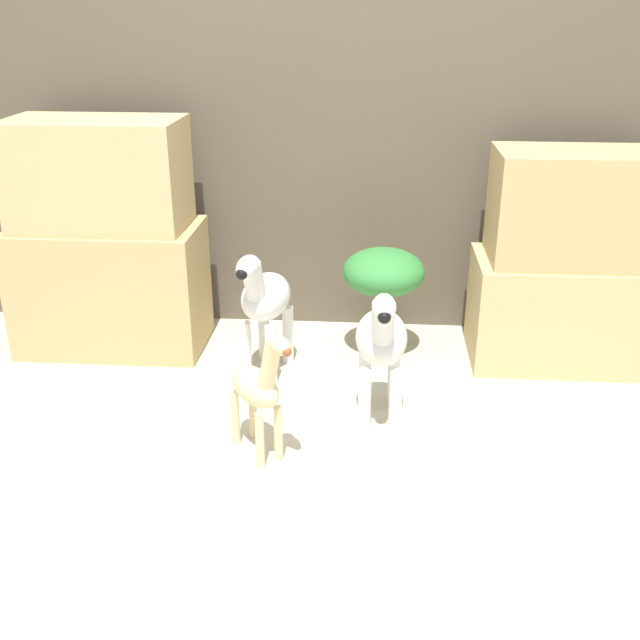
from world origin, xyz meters
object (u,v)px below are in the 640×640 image
(zebra_right, at_px, (381,342))
(zebra_left, at_px, (264,301))
(potted_palm_front, at_px, (383,276))
(giraffe_figurine, at_px, (258,387))

(zebra_right, height_order, zebra_left, same)
(zebra_left, relative_size, potted_palm_front, 1.16)
(zebra_right, relative_size, potted_palm_front, 1.16)
(giraffe_figurine, xyz_separation_m, potted_palm_front, (0.46, 0.91, 0.12))
(zebra_left, bearing_deg, potted_palm_front, 23.28)
(zebra_left, height_order, potted_palm_front, zebra_left)
(giraffe_figurine, bearing_deg, zebra_right, 31.64)
(zebra_right, distance_m, zebra_left, 0.66)
(zebra_right, relative_size, giraffe_figurine, 1.12)
(zebra_left, xyz_separation_m, giraffe_figurine, (0.08, -0.68, -0.07))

